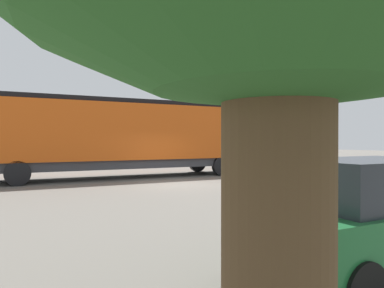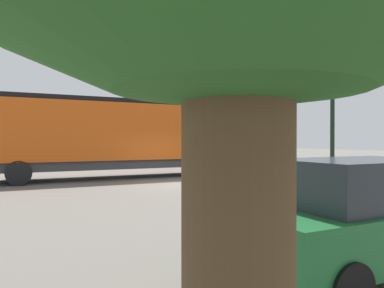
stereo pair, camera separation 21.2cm
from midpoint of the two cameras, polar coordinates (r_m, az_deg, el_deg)
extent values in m
plane|color=#666059|center=(16.43, -1.74, -6.35)|extent=(120.00, 120.00, 0.00)
cube|color=#D15114|center=(19.74, -10.12, 1.85)|extent=(3.18, 16.25, 2.85)
cube|color=black|center=(22.75, 7.20, 0.59)|extent=(3.05, 2.13, 2.00)
cube|color=black|center=(19.83, -10.13, 6.32)|extent=(2.86, 15.60, 0.24)
cube|color=#38383D|center=(19.77, -10.12, -2.95)|extent=(2.86, 14.95, 0.45)
cylinder|color=black|center=(23.08, 1.35, -3.00)|extent=(0.30, 1.10, 1.10)
cylinder|color=black|center=(20.59, 5.11, -3.43)|extent=(0.30, 1.10, 1.10)
cylinder|color=black|center=(20.42, -25.46, -3.51)|extent=(0.30, 1.10, 1.10)
cylinder|color=black|center=(17.55, -25.29, -4.16)|extent=(0.30, 1.10, 1.10)
cube|color=#1E6633|center=(6.19, 27.25, -11.53)|extent=(1.76, 4.32, 0.71)
cube|color=#262B33|center=(5.91, 26.04, -5.35)|extent=(1.55, 2.42, 0.66)
cylinder|color=black|center=(5.81, 11.34, -15.93)|extent=(0.22, 0.64, 0.64)
cylinder|color=black|center=(14.90, 21.58, 3.42)|extent=(0.16, 0.16, 5.46)
sphere|color=silver|center=(15.32, 21.62, 14.22)|extent=(0.49, 0.49, 0.49)
cube|color=black|center=(17.93, 19.58, -2.64)|extent=(0.04, 8.82, 0.04)
cube|color=black|center=(17.96, 19.58, -3.91)|extent=(0.04, 8.82, 0.04)
cylinder|color=black|center=(15.11, 7.86, -4.92)|extent=(0.05, 0.05, 1.07)
cylinder|color=black|center=(16.17, 13.04, -4.57)|extent=(0.05, 0.05, 1.07)
cylinder|color=black|center=(17.34, 17.55, -4.24)|extent=(0.05, 0.05, 1.07)
cylinder|color=black|center=(18.60, 21.47, -3.93)|extent=(0.05, 0.05, 1.07)
cylinder|color=black|center=(19.95, 24.87, -3.64)|extent=(0.05, 0.05, 1.07)
cylinder|color=black|center=(21.35, 27.83, -3.38)|extent=(0.05, 0.05, 1.07)
cylinder|color=brown|center=(1.84, 10.65, -19.29)|extent=(0.53, 0.53, 2.68)
camera|label=1|loc=(0.11, -89.61, 0.00)|focal=33.93mm
camera|label=2|loc=(0.11, 90.39, 0.00)|focal=33.93mm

